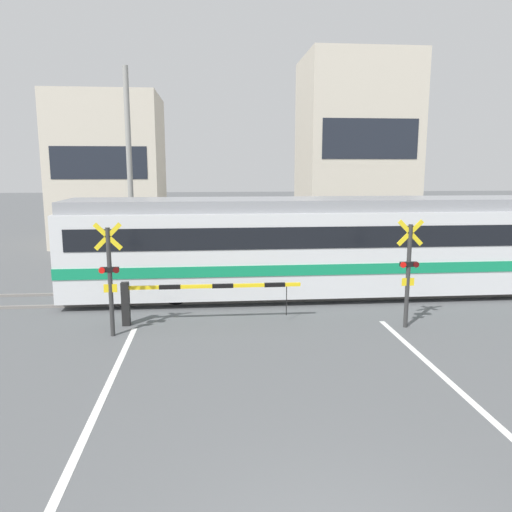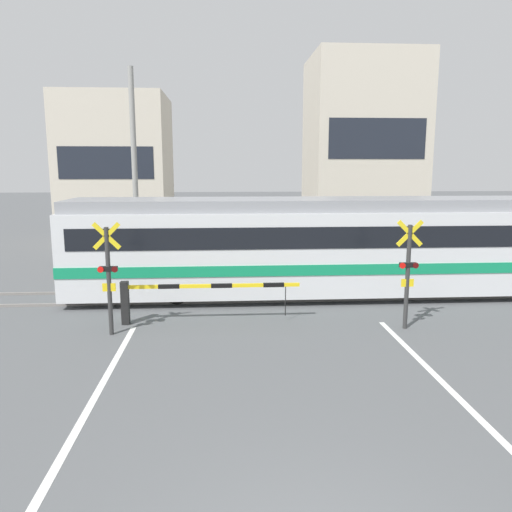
# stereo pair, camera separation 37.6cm
# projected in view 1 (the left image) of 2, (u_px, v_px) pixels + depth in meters

# --- Properties ---
(rail_track_near) EXTENTS (50.00, 0.10, 0.08)m
(rail_track_near) POSITION_uv_depth(u_px,v_px,m) (254.00, 301.00, 15.36)
(rail_track_near) COLOR gray
(rail_track_near) RESTS_ON ground_plane
(rail_track_far) EXTENTS (50.00, 0.10, 0.08)m
(rail_track_far) POSITION_uv_depth(u_px,v_px,m) (250.00, 290.00, 16.77)
(rail_track_far) COLOR gray
(rail_track_far) RESTS_ON ground_plane
(road_stripe_left) EXTENTS (0.14, 12.41, 0.01)m
(road_stripe_left) POSITION_uv_depth(u_px,v_px,m) (68.00, 472.00, 6.82)
(road_stripe_left) COLOR white
(road_stripe_left) RESTS_ON ground_plane
(commuter_train) EXTENTS (17.93, 2.69, 3.15)m
(commuter_train) POSITION_uv_depth(u_px,v_px,m) (350.00, 244.00, 16.06)
(commuter_train) COLOR silver
(commuter_train) RESTS_ON ground_plane
(crossing_barrier_near) EXTENTS (4.74, 0.20, 1.16)m
(crossing_barrier_near) POSITION_uv_depth(u_px,v_px,m) (176.00, 294.00, 13.15)
(crossing_barrier_near) COLOR black
(crossing_barrier_near) RESTS_ON ground_plane
(crossing_barrier_far) EXTENTS (4.74, 0.20, 1.16)m
(crossing_barrier_far) POSITION_uv_depth(u_px,v_px,m) (305.00, 256.00, 18.74)
(crossing_barrier_far) COLOR black
(crossing_barrier_far) RESTS_ON ground_plane
(crossing_signal_left) EXTENTS (0.68, 0.15, 2.82)m
(crossing_signal_left) POSITION_uv_depth(u_px,v_px,m) (110.00, 275.00, 12.08)
(crossing_signal_left) COLOR #333333
(crossing_signal_left) RESTS_ON ground_plane
(crossing_signal_right) EXTENTS (0.68, 0.15, 2.82)m
(crossing_signal_right) POSITION_uv_depth(u_px,v_px,m) (408.00, 269.00, 12.75)
(crossing_signal_right) COLOR #333333
(crossing_signal_right) RESTS_ON ground_plane
(pedestrian) EXTENTS (0.38, 0.23, 1.78)m
(pedestrian) POSITION_uv_depth(u_px,v_px,m) (250.00, 242.00, 20.75)
(pedestrian) COLOR #23232D
(pedestrian) RESTS_ON ground_plane
(building_left_of_street) EXTENTS (5.50, 5.40, 7.86)m
(building_left_of_street) POSITION_uv_depth(u_px,v_px,m) (110.00, 171.00, 26.89)
(building_left_of_street) COLOR beige
(building_left_of_street) RESTS_ON ground_plane
(building_right_of_street) EXTENTS (5.90, 5.40, 10.05)m
(building_right_of_street) POSITION_uv_depth(u_px,v_px,m) (355.00, 151.00, 27.91)
(building_right_of_street) COLOR beige
(building_right_of_street) RESTS_ON ground_plane
(utility_pole_streetside) EXTENTS (0.22, 0.22, 8.00)m
(utility_pole_streetside) POSITION_uv_depth(u_px,v_px,m) (130.00, 170.00, 20.03)
(utility_pole_streetside) COLOR gray
(utility_pole_streetside) RESTS_ON ground_plane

